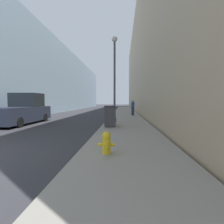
% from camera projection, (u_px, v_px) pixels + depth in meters
% --- Properties ---
extents(sidewalk_right, '(3.09, 60.00, 0.12)m').
position_uv_depth(sidewalk_right, '(125.00, 114.00, 21.87)').
color(sidewalk_right, gray).
rests_on(sidewalk_right, ground).
extents(building_left_glass, '(12.00, 60.00, 10.58)m').
position_uv_depth(building_left_glass, '(36.00, 81.00, 30.54)').
color(building_left_glass, '#849EB2').
rests_on(building_left_glass, ground).
extents(building_right_stone, '(12.00, 60.00, 16.58)m').
position_uv_depth(building_right_stone, '(171.00, 61.00, 28.86)').
color(building_right_stone, tan).
rests_on(building_right_stone, ground).
extents(fire_hydrant, '(0.48, 0.36, 0.62)m').
position_uv_depth(fire_hydrant, '(106.00, 142.00, 4.92)').
color(fire_hydrant, yellow).
rests_on(fire_hydrant, sidewalk_right).
extents(trash_bin, '(0.64, 0.62, 1.23)m').
position_uv_depth(trash_bin, '(110.00, 116.00, 10.18)').
color(trash_bin, '#3D3D42').
rests_on(trash_bin, sidewalk_right).
extents(lamppost, '(0.41, 0.41, 6.15)m').
position_uv_depth(lamppost, '(115.00, 72.00, 12.61)').
color(lamppost, '#4C4C51').
rests_on(lamppost, sidewalk_right).
extents(pickup_truck, '(2.19, 5.56, 2.23)m').
position_uv_depth(pickup_truck, '(22.00, 111.00, 12.62)').
color(pickup_truck, '#232838').
rests_on(pickup_truck, ground).
extents(pedestrian_on_sidewalk, '(0.34, 0.22, 1.69)m').
position_uv_depth(pedestrian_on_sidewalk, '(133.00, 107.00, 18.82)').
color(pedestrian_on_sidewalk, '#2D3347').
rests_on(pedestrian_on_sidewalk, sidewalk_right).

